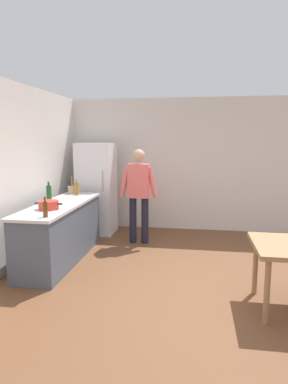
{
  "coord_description": "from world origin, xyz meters",
  "views": [
    {
      "loc": [
        0.07,
        -4.03,
        1.88
      ],
      "look_at": [
        -0.75,
        1.14,
        1.05
      ],
      "focal_mm": 31.58,
      "sensor_mm": 36.0,
      "label": 1
    }
  ],
  "objects_px": {
    "cooking_pot": "(49,205)",
    "utensil_jar": "(71,190)",
    "refrigerator": "(97,189)",
    "person": "(139,190)",
    "bottle_beer_brown": "(45,209)",
    "bottle_oil_amber": "(77,189)",
    "bottle_wine_green": "(49,194)"
  },
  "relations": [
    {
      "from": "refrigerator",
      "to": "cooking_pot",
      "type": "xyz_separation_m",
      "value": [
        -0.09,
        -2.03,
        0.06
      ]
    },
    {
      "from": "person",
      "to": "refrigerator",
      "type": "bearing_deg",
      "value": 149.77
    },
    {
      "from": "refrigerator",
      "to": "bottle_beer_brown",
      "type": "height_order",
      "value": "refrigerator"
    },
    {
      "from": "refrigerator",
      "to": "person",
      "type": "bearing_deg",
      "value": -30.23
    },
    {
      "from": "person",
      "to": "cooking_pot",
      "type": "relative_size",
      "value": 4.25
    },
    {
      "from": "person",
      "to": "bottle_wine_green",
      "type": "height_order",
      "value": "person"
    },
    {
      "from": "refrigerator",
      "to": "utensil_jar",
      "type": "xyz_separation_m",
      "value": [
        -0.26,
        -0.71,
        0.08
      ]
    },
    {
      "from": "refrigerator",
      "to": "bottle_wine_green",
      "type": "xyz_separation_m",
      "value": [
        -0.25,
        -1.65,
        0.15
      ]
    },
    {
      "from": "refrigerator",
      "to": "person",
      "type": "xyz_separation_m",
      "value": [
        0.95,
        -0.55,
        0.08
      ]
    },
    {
      "from": "bottle_beer_brown",
      "to": "bottle_oil_amber",
      "type": "bearing_deg",
      "value": 96.73
    },
    {
      "from": "person",
      "to": "bottle_beer_brown",
      "type": "xyz_separation_m",
      "value": [
        -0.87,
        -1.94,
        0.03
      ]
    },
    {
      "from": "person",
      "to": "bottle_oil_amber",
      "type": "xyz_separation_m",
      "value": [
        -1.06,
        -0.27,
        0.04
      ]
    },
    {
      "from": "utensil_jar",
      "to": "bottle_wine_green",
      "type": "height_order",
      "value": "bottle_wine_green"
    },
    {
      "from": "refrigerator",
      "to": "bottle_oil_amber",
      "type": "xyz_separation_m",
      "value": [
        -0.11,
        -0.82,
        0.12
      ]
    },
    {
      "from": "person",
      "to": "utensil_jar",
      "type": "height_order",
      "value": "person"
    },
    {
      "from": "bottle_oil_amber",
      "to": "person",
      "type": "bearing_deg",
      "value": 14.17
    },
    {
      "from": "utensil_jar",
      "to": "bottle_beer_brown",
      "type": "distance_m",
      "value": 1.82
    },
    {
      "from": "utensil_jar",
      "to": "bottle_wine_green",
      "type": "xyz_separation_m",
      "value": [
        0.01,
        -0.94,
        0.07
      ]
    },
    {
      "from": "person",
      "to": "bottle_wine_green",
      "type": "relative_size",
      "value": 5.0
    },
    {
      "from": "bottle_wine_green",
      "to": "refrigerator",
      "type": "bearing_deg",
      "value": 81.46
    },
    {
      "from": "cooking_pot",
      "to": "refrigerator",
      "type": "bearing_deg",
      "value": 87.6
    },
    {
      "from": "cooking_pot",
      "to": "utensil_jar",
      "type": "distance_m",
      "value": 1.33
    },
    {
      "from": "person",
      "to": "bottle_beer_brown",
      "type": "relative_size",
      "value": 6.54
    },
    {
      "from": "person",
      "to": "bottle_wine_green",
      "type": "bearing_deg",
      "value": -137.43
    },
    {
      "from": "refrigerator",
      "to": "cooking_pot",
      "type": "height_order",
      "value": "refrigerator"
    },
    {
      "from": "bottle_beer_brown",
      "to": "refrigerator",
      "type": "bearing_deg",
      "value": 91.93
    },
    {
      "from": "person",
      "to": "utensil_jar",
      "type": "bearing_deg",
      "value": -172.44
    },
    {
      "from": "person",
      "to": "bottle_wine_green",
      "type": "distance_m",
      "value": 1.63
    },
    {
      "from": "person",
      "to": "bottle_beer_brown",
      "type": "bearing_deg",
      "value": -114.01
    },
    {
      "from": "bottle_oil_amber",
      "to": "bottle_beer_brown",
      "type": "distance_m",
      "value": 1.69
    },
    {
      "from": "cooking_pot",
      "to": "utensil_jar",
      "type": "relative_size",
      "value": 1.25
    },
    {
      "from": "bottle_beer_brown",
      "to": "utensil_jar",
      "type": "bearing_deg",
      "value": 100.83
    }
  ]
}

